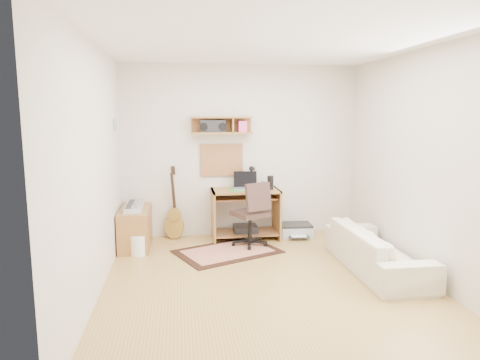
{
  "coord_description": "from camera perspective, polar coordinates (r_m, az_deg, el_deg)",
  "views": [
    {
      "loc": [
        -0.95,
        -4.53,
        1.87
      ],
      "look_at": [
        -0.15,
        1.05,
        1.0
      ],
      "focal_mm": 32.3,
      "sensor_mm": 36.0,
      "label": 1
    }
  ],
  "objects": [
    {
      "name": "floor",
      "position": [
        5.0,
        3.5,
        -13.3
      ],
      "size": [
        3.6,
        4.0,
        0.01
      ],
      "primitive_type": "cube",
      "color": "#B28C4A",
      "rests_on": "ground"
    },
    {
      "name": "wall_shelf",
      "position": [
        6.44,
        -2.38,
        7.26
      ],
      "size": [
        0.9,
        0.25,
        0.26
      ],
      "primitive_type": "cube",
      "color": "olive",
      "rests_on": "back_wall"
    },
    {
      "name": "sofa",
      "position": [
        5.46,
        17.63,
        -7.9
      ],
      "size": [
        0.51,
        1.75,
        0.68
      ],
      "primitive_type": "imported",
      "rotation": [
        0.0,
        0.0,
        1.57
      ],
      "color": "beige",
      "rests_on": "floor"
    },
    {
      "name": "printer",
      "position": [
        6.75,
        7.37,
        -6.64
      ],
      "size": [
        0.5,
        0.4,
        0.18
      ],
      "primitive_type": "cube",
      "rotation": [
        0.0,
        0.0,
        -0.05
      ],
      "color": "#A5A8AA",
      "rests_on": "floor"
    },
    {
      "name": "right_wall",
      "position": [
        5.33,
        23.02,
        1.93
      ],
      "size": [
        0.01,
        4.0,
        2.6
      ],
      "primitive_type": "cube",
      "color": "beige",
      "rests_on": "ground"
    },
    {
      "name": "music_keyboard",
      "position": [
        6.25,
        -13.78,
        -3.39
      ],
      "size": [
        0.22,
        0.71,
        0.06
      ],
      "primitive_type": "cube",
      "color": "#B2B5BA",
      "rests_on": "cabinet"
    },
    {
      "name": "pencil_cup",
      "position": [
        6.57,
        3.09,
        -0.61
      ],
      "size": [
        0.07,
        0.07,
        0.1
      ],
      "primitive_type": "cylinder",
      "color": "#3558A0",
      "rests_on": "desk"
    },
    {
      "name": "task_chair",
      "position": [
        6.12,
        1.32,
        -4.43
      ],
      "size": [
        0.64,
        0.64,
        0.95
      ],
      "primitive_type": null,
      "rotation": [
        0.0,
        0.0,
        0.43
      ],
      "color": "#33231E",
      "rests_on": "floor"
    },
    {
      "name": "back_wall",
      "position": [
        6.63,
        0.12,
        3.84
      ],
      "size": [
        3.6,
        0.01,
        2.6
      ],
      "primitive_type": "cube",
      "color": "beige",
      "rests_on": "ground"
    },
    {
      "name": "speaker",
      "position": [
        6.43,
        4.03,
        -0.35
      ],
      "size": [
        0.09,
        0.09,
        0.21
      ],
      "primitive_type": "cylinder",
      "color": "black",
      "rests_on": "desk"
    },
    {
      "name": "cork_board",
      "position": [
        6.58,
        -2.44,
        2.66
      ],
      "size": [
        0.64,
        0.03,
        0.49
      ],
      "primitive_type": "cube",
      "color": "#A88154",
      "rests_on": "back_wall"
    },
    {
      "name": "ceiling",
      "position": [
        4.69,
        3.81,
        17.77
      ],
      "size": [
        3.6,
        4.0,
        0.01
      ],
      "primitive_type": "cube",
      "color": "white",
      "rests_on": "ground"
    },
    {
      "name": "cabinet",
      "position": [
        6.32,
        -13.68,
        -6.1
      ],
      "size": [
        0.4,
        0.9,
        0.55
      ],
      "primitive_type": "cube",
      "color": "olive",
      "rests_on": "floor"
    },
    {
      "name": "desk_lamp",
      "position": [
        6.57,
        1.93,
        0.43
      ],
      "size": [
        0.11,
        0.11,
        0.33
      ],
      "primitive_type": null,
      "color": "black",
      "rests_on": "desk"
    },
    {
      "name": "desk",
      "position": [
        6.51,
        0.72,
        -4.51
      ],
      "size": [
        1.0,
        0.55,
        0.75
      ],
      "primitive_type": null,
      "color": "olive",
      "rests_on": "floor"
    },
    {
      "name": "boombox",
      "position": [
        6.42,
        -3.63,
        7.06
      ],
      "size": [
        0.37,
        0.17,
        0.19
      ],
      "primitive_type": "cube",
      "color": "black",
      "rests_on": "wall_shelf"
    },
    {
      "name": "waste_basket",
      "position": [
        5.98,
        -13.27,
        -8.34
      ],
      "size": [
        0.24,
        0.24,
        0.27
      ],
      "primitive_type": "cylinder",
      "rotation": [
        0.0,
        0.0,
        0.06
      ],
      "color": "white",
      "rests_on": "floor"
    },
    {
      "name": "rug",
      "position": [
        5.97,
        -1.66,
        -9.42
      ],
      "size": [
        1.57,
        1.34,
        0.02
      ],
      "primitive_type": "cube",
      "rotation": [
        0.0,
        0.0,
        0.42
      ],
      "color": "#D2B08D",
      "rests_on": "floor"
    },
    {
      "name": "laptop",
      "position": [
        6.39,
        0.75,
        -0.12
      ],
      "size": [
        0.38,
        0.38,
        0.26
      ],
      "primitive_type": null,
      "rotation": [
        0.0,
        0.0,
        -0.1
      ],
      "color": "silver",
      "rests_on": "desk"
    },
    {
      "name": "wall_photo",
      "position": [
        6.09,
        -16.18,
        7.02
      ],
      "size": [
        0.02,
        0.2,
        0.15
      ],
      "primitive_type": "cube",
      "color": "#4C8CBF",
      "rests_on": "left_wall"
    },
    {
      "name": "guitar",
      "position": [
        6.53,
        -8.73,
        -3.01
      ],
      "size": [
        0.34,
        0.27,
        1.1
      ],
      "primitive_type": null,
      "rotation": [
        0.0,
        0.0,
        -0.34
      ],
      "color": "olive",
      "rests_on": "floor"
    },
    {
      "name": "left_wall",
      "position": [
        4.65,
        -18.71,
        1.25
      ],
      "size": [
        0.01,
        4.0,
        2.6
      ],
      "primitive_type": "cube",
      "color": "beige",
      "rests_on": "ground"
    }
  ]
}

